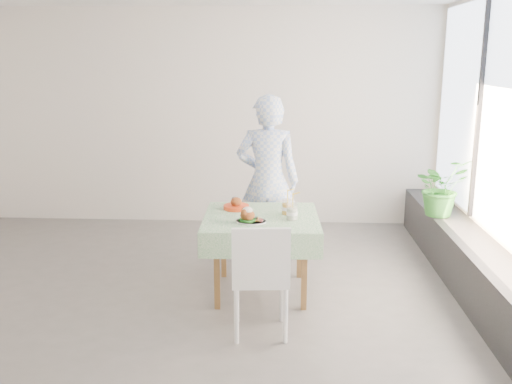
# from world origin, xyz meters

# --- Properties ---
(floor) EXTENTS (6.00, 6.00, 0.00)m
(floor) POSITION_xyz_m (0.00, 0.00, 0.00)
(floor) COLOR #585553
(floor) RESTS_ON ground
(wall_back) EXTENTS (6.00, 0.02, 2.80)m
(wall_back) POSITION_xyz_m (0.00, 2.50, 1.40)
(wall_back) COLOR silver
(wall_back) RESTS_ON ground
(wall_front) EXTENTS (6.00, 0.02, 2.80)m
(wall_front) POSITION_xyz_m (0.00, -2.50, 1.40)
(wall_front) COLOR silver
(wall_front) RESTS_ON ground
(window_ledge) EXTENTS (0.40, 4.80, 0.50)m
(window_ledge) POSITION_xyz_m (2.80, 0.00, 0.25)
(window_ledge) COLOR black
(window_ledge) RESTS_ON ground
(cafe_table) EXTENTS (1.07, 1.07, 0.74)m
(cafe_table) POSITION_xyz_m (0.81, 0.12, 0.46)
(cafe_table) COLOR brown
(cafe_table) RESTS_ON ground
(chair_far) EXTENTS (0.44, 0.44, 0.80)m
(chair_far) POSITION_xyz_m (0.84, 0.85, 0.25)
(chair_far) COLOR white
(chair_far) RESTS_ON ground
(chair_near) EXTENTS (0.47, 0.47, 0.93)m
(chair_near) POSITION_xyz_m (0.84, -0.71, 0.29)
(chair_near) COLOR white
(chair_near) RESTS_ON ground
(diner) EXTENTS (0.68, 0.47, 1.81)m
(diner) POSITION_xyz_m (0.84, 0.90, 0.91)
(diner) COLOR #94B2ED
(diner) RESTS_ON ground
(main_dish) EXTENTS (0.28, 0.28, 0.14)m
(main_dish) POSITION_xyz_m (0.71, -0.08, 0.79)
(main_dish) COLOR white
(main_dish) RESTS_ON cafe_table
(juice_cup_orange) EXTENTS (0.10, 0.10, 0.28)m
(juice_cup_orange) POSITION_xyz_m (1.04, 0.20, 0.81)
(juice_cup_orange) COLOR white
(juice_cup_orange) RESTS_ON cafe_table
(juice_cup_lemonade) EXTENTS (0.10, 0.10, 0.29)m
(juice_cup_lemonade) POSITION_xyz_m (1.09, 0.02, 0.81)
(juice_cup_lemonade) COLOR white
(juice_cup_lemonade) RESTS_ON cafe_table
(second_dish) EXTENTS (0.25, 0.25, 0.12)m
(second_dish) POSITION_xyz_m (0.56, 0.37, 0.78)
(second_dish) COLOR red
(second_dish) RESTS_ON cafe_table
(potted_plant) EXTENTS (0.72, 0.68, 0.63)m
(potted_plant) POSITION_xyz_m (2.70, 1.13, 0.81)
(potted_plant) COLOR #2D7025
(potted_plant) RESTS_ON window_ledge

